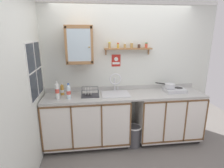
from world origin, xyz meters
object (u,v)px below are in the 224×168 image
wall_cabinet (79,45)px  bottle_water_clear_1 (69,92)px  sink (115,94)px  dish_rack (90,94)px  warning_sign (116,61)px  trash_bin (134,136)px  saucepan (170,86)px  bottle_juice_amber_2 (62,90)px  hot_plate_stove (174,90)px  bottle_opaque_white_0 (57,91)px

wall_cabinet → bottle_water_clear_1: bearing=-130.8°
sink → dish_rack: 0.47m
warning_sign → trash_bin: 1.42m
saucepan → sink: bearing=-179.0°
wall_cabinet → trash_bin: 1.90m
warning_sign → bottle_juice_amber_2: bearing=-169.8°
warning_sign → bottle_water_clear_1: bearing=-155.3°
sink → bottle_juice_amber_2: size_ratio=2.28×
saucepan → wall_cabinet: size_ratio=0.50×
saucepan → dish_rack: (-1.48, -0.08, -0.07)m
hot_plate_stove → bottle_water_clear_1: size_ratio=1.41×
sink → saucepan: size_ratio=1.56×
bottle_opaque_white_0 → wall_cabinet: size_ratio=0.48×
bottle_juice_amber_2 → trash_bin: size_ratio=0.55×
sink → wall_cabinet: 1.06m
sink → hot_plate_stove: size_ratio=1.33×
wall_cabinet → warning_sign: (0.65, 0.16, -0.30)m
bottle_water_clear_1 → saucepan: bearing=5.2°
trash_bin → bottle_opaque_white_0: bearing=178.3°
saucepan → dish_rack: size_ratio=1.03×
trash_bin → dish_rack: bearing=171.2°
sink → bottle_opaque_white_0: 1.01m
hot_plate_stove → saucepan: 0.12m
bottle_juice_amber_2 → dish_rack: bearing=-14.6°
warning_sign → dish_rack: bearing=-149.2°
bottle_opaque_white_0 → warning_sign: 1.18m
trash_bin → bottle_juice_amber_2: bearing=169.0°
dish_rack → warning_sign: size_ratio=1.40×
bottle_juice_amber_2 → sink: bearing=-4.0°
sink → bottle_juice_amber_2: 0.95m
wall_cabinet → warning_sign: 0.73m
saucepan → bottle_water_clear_1: bottle_water_clear_1 is taller
hot_plate_stove → saucepan: (-0.09, 0.03, 0.08)m
sink → saucepan: 1.03m
wall_cabinet → bottle_juice_amber_2: bearing=-176.4°
warning_sign → hot_plate_stove: bearing=-13.2°
bottle_water_clear_1 → bottle_juice_amber_2: (-0.13, 0.21, -0.03)m
saucepan → warning_sign: bearing=167.0°
bottle_opaque_white_0 → warning_sign: bearing=20.4°
wall_cabinet → trash_bin: (0.93, -0.27, -1.63)m
saucepan → bottle_opaque_white_0: size_ratio=1.06×
bottle_water_clear_1 → sink: bearing=10.4°
sink → bottle_opaque_white_0: (-0.99, -0.14, 0.15)m
wall_cabinet → sink: bearing=-8.2°
sink → warning_sign: size_ratio=2.24×
dish_rack → trash_bin: dish_rack is taller
bottle_juice_amber_2 → dish_rack: size_ratio=0.70×
bottle_opaque_white_0 → dish_rack: bearing=9.0°
trash_bin → warning_sign: bearing=123.5°
sink → bottle_water_clear_1: sink is taller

